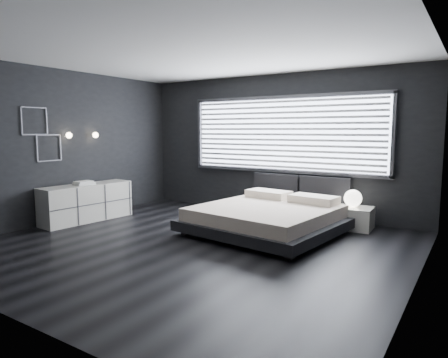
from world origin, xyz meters
The scene contains 12 objects.
room centered at (0.00, 0.00, 1.40)m, with size 6.04×6.00×2.80m.
window centered at (0.20, 2.70, 1.61)m, with size 4.14×0.09×1.52m.
headboard centered at (0.60, 2.64, 0.57)m, with size 1.96×0.16×0.52m.
sconce_near centered at (-2.88, 0.05, 1.60)m, with size 0.18×0.11×0.11m.
sconce_far centered at (-2.88, 0.65, 1.60)m, with size 0.18×0.11×0.11m.
wall_art_upper centered at (-2.98, -0.55, 1.85)m, with size 0.01×0.48×0.48m.
wall_art_lower centered at (-2.98, -0.30, 1.38)m, with size 0.01×0.48×0.48m.
bed centered at (0.60, 1.22, 0.27)m, with size 2.48×2.39×0.58m.
nightstand centered at (1.72, 2.29, 0.19)m, with size 0.65×0.54×0.38m, color silver.
orb_lamp centered at (1.70, 2.31, 0.53)m, with size 0.30×0.30×0.30m, color white.
dresser centered at (-2.65, 0.20, 0.34)m, with size 0.64×1.76×0.69m.
book_stack centered at (-2.64, 0.15, 0.72)m, with size 0.30×0.37×0.07m.
Camera 1 is at (3.52, -4.59, 1.70)m, focal length 32.00 mm.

